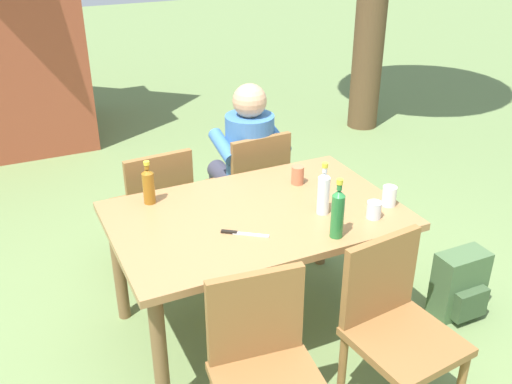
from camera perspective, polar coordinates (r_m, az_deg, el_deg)
name	(u,v)px	position (r m, az deg, el deg)	size (l,w,h in m)	color
ground_plane	(256,324)	(3.44, 0.00, -12.95)	(24.00, 24.00, 0.00)	#6B844C
dining_table	(256,227)	(3.06, 0.00, -3.53)	(1.50, 0.96, 0.74)	#A37547
chair_far_right	(253,185)	(3.89, -0.35, 0.74)	(0.46, 0.46, 0.87)	olive
chair_far_left	(156,205)	(3.69, -9.90, -1.24)	(0.47, 0.47, 0.87)	olive
chair_near_left	(265,365)	(2.48, 0.87, -16.79)	(0.49, 0.49, 0.87)	olive
chair_near_right	(394,321)	(2.76, 13.53, -12.32)	(0.49, 0.49, 0.87)	olive
person_in_white_shirt	(245,156)	(3.91, -1.09, 3.56)	(0.47, 0.61, 1.18)	#3D70B2
bottle_amber	(149,185)	(3.12, -10.60, 0.67)	(0.06, 0.06, 0.24)	#996019
bottle_clear	(324,192)	(2.98, 6.70, 0.01)	(0.06, 0.06, 0.28)	white
bottle_green	(338,212)	(2.77, 8.08, -2.01)	(0.06, 0.06, 0.31)	#287A38
cup_glass	(374,210)	(3.01, 11.60, -1.75)	(0.08, 0.08, 0.09)	silver
cup_terracotta	(298,175)	(3.31, 4.15, 1.68)	(0.07, 0.07, 0.11)	#BC6B47
cup_white	(389,196)	(3.14, 13.05, -0.39)	(0.08, 0.08, 0.11)	white
table_knife	(241,233)	(2.82, -1.48, -4.12)	(0.21, 0.16, 0.01)	silver
backpack_by_near_side	(460,286)	(3.60, 19.55, -8.72)	(0.30, 0.22, 0.41)	#47663D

